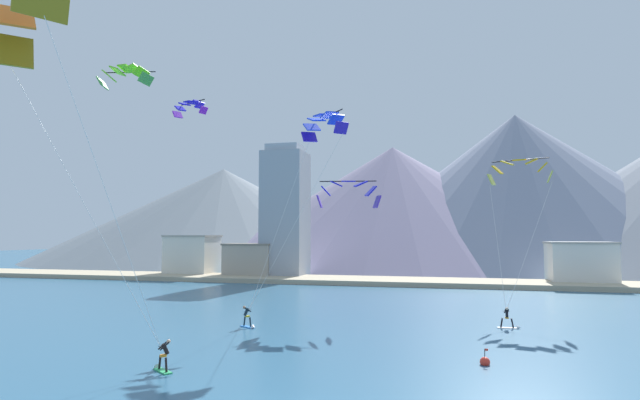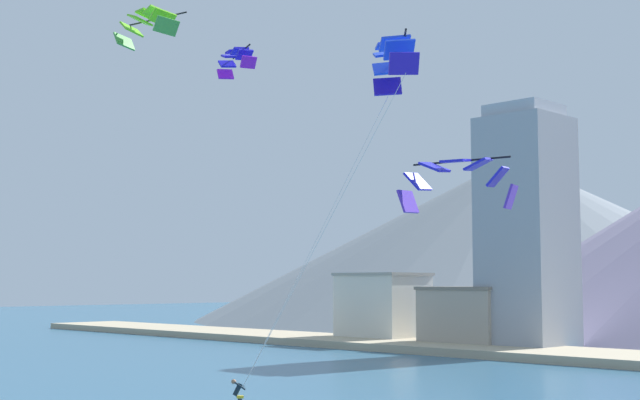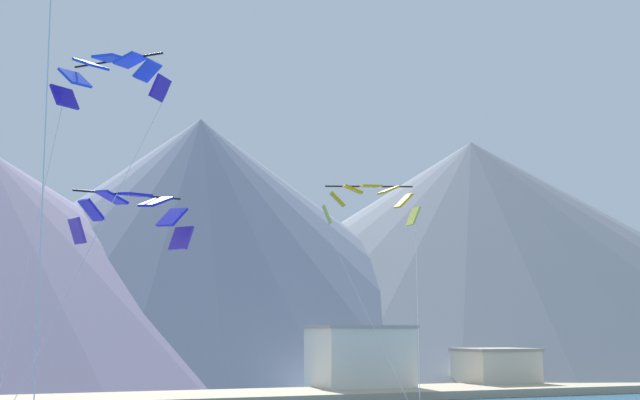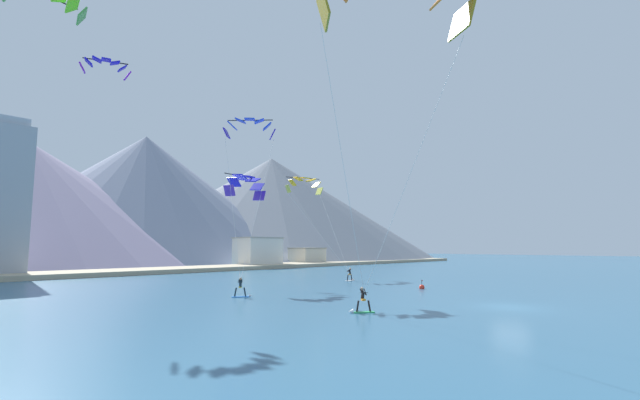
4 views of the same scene
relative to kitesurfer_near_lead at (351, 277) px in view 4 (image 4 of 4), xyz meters
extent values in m
plane|color=#2D5B7A|center=(-10.02, -23.38, -0.50)|extent=(400.00, 400.00, 0.00)
cube|color=white|center=(-0.22, 0.00, -0.46)|extent=(1.47, 0.53, 0.07)
cylinder|color=black|center=(-0.61, -0.03, -0.07)|extent=(0.25, 0.13, 0.72)
cylinder|color=black|center=(0.18, 0.02, -0.07)|extent=(0.25, 0.13, 0.72)
cube|color=orange|center=(-0.22, 0.00, 0.32)|extent=(0.25, 0.32, 0.12)
cylinder|color=black|center=(-0.21, -0.05, 0.65)|extent=(0.23, 0.33, 0.60)
cylinder|color=black|center=(-0.34, 0.04, 0.82)|extent=(0.11, 0.52, 0.40)
cylinder|color=black|center=(-0.10, 0.06, 0.82)|extent=(0.11, 0.52, 0.40)
cylinder|color=black|center=(-0.23, 0.23, 0.79)|extent=(0.52, 0.07, 0.03)
sphere|color=beige|center=(-0.21, -0.12, 1.04)|extent=(0.22, 0.22, 0.22)
cone|color=white|center=(0.65, 0.06, -0.40)|extent=(0.32, 0.38, 0.36)
cube|color=#337FDB|center=(-19.95, -4.45, -0.46)|extent=(1.45, 1.15, 0.07)
cylinder|color=#14232D|center=(-20.29, -4.23, -0.06)|extent=(0.28, 0.24, 0.75)
cylinder|color=#14232D|center=(-19.62, -4.66, -0.06)|extent=(0.28, 0.24, 0.75)
cube|color=yellow|center=(-19.95, -4.45, 0.36)|extent=(0.37, 0.39, 0.12)
cylinder|color=#14232D|center=(-20.02, -4.55, 0.70)|extent=(0.44, 0.52, 0.64)
cylinder|color=#14232D|center=(-20.07, -4.40, 0.88)|extent=(0.37, 0.50, 0.41)
cylinder|color=#14232D|center=(-19.86, -4.53, 0.88)|extent=(0.37, 0.50, 0.41)
cylinder|color=black|center=(-19.87, -4.31, 0.85)|extent=(0.45, 0.31, 0.03)
sphere|color=#9E7051|center=(-20.12, -4.70, 1.07)|extent=(0.23, 0.23, 0.23)
cone|color=white|center=(-19.22, -4.92, -0.40)|extent=(0.45, 0.47, 0.36)
cube|color=#33B266|center=(-19.35, -17.50, -0.46)|extent=(1.43, 1.18, 0.07)
cylinder|color=black|center=(-19.03, -17.72, -0.06)|extent=(0.27, 0.24, 0.73)
cylinder|color=black|center=(-19.68, -17.27, -0.06)|extent=(0.27, 0.24, 0.73)
cube|color=orange|center=(-19.35, -17.50, 0.34)|extent=(0.37, 0.39, 0.12)
cylinder|color=black|center=(-19.29, -17.40, 0.67)|extent=(0.44, 0.49, 0.62)
cylinder|color=black|center=(-19.24, -17.55, 0.84)|extent=(0.37, 0.48, 0.40)
cylinder|color=black|center=(-19.44, -17.42, 0.84)|extent=(0.37, 0.48, 0.40)
cylinder|color=black|center=(-19.45, -17.64, 0.82)|extent=(0.45, 0.32, 0.03)
sphere|color=beige|center=(-19.19, -17.26, 1.04)|extent=(0.22, 0.22, 0.22)
cone|color=white|center=(-20.07, -17.00, -0.40)|extent=(0.45, 0.47, 0.36)
cube|color=#C1C746|center=(-0.07, 12.03, 12.41)|extent=(0.98, 1.35, 1.21)
cube|color=#EFB20C|center=(0.52, 11.77, 13.36)|extent=(1.31, 1.45, 1.04)
cube|color=#EFB20C|center=(1.44, 11.47, 14.00)|extent=(1.48, 1.51, 0.71)
cube|color=#EFB20C|center=(2.54, 11.18, 14.23)|extent=(1.48, 1.54, 0.26)
cube|color=#EFB20C|center=(3.64, 10.93, 14.00)|extent=(1.38, 1.52, 0.71)
cube|color=#EFB20C|center=(4.59, 10.77, 13.36)|extent=(1.11, 1.47, 1.04)
cube|color=#C1C746|center=(5.24, 10.73, 12.41)|extent=(0.73, 1.39, 1.21)
cylinder|color=black|center=(2.67, 11.73, 14.30)|extent=(5.20, 2.01, 0.10)
cylinder|color=silver|center=(-0.22, 6.18, 6.32)|extent=(0.04, 11.93, 11.08)
cylinder|color=silver|center=(2.59, 5.49, 6.32)|extent=(5.68, 10.55, 11.08)
cube|color=#2918B1|center=(-16.94, 2.86, 15.90)|extent=(1.47, 1.34, 1.09)
cube|color=blue|center=(-16.57, 2.39, 16.71)|extent=(1.66, 1.56, 0.95)
cube|color=blue|center=(-15.96, 1.78, 17.26)|extent=(1.75, 1.72, 0.68)
cube|color=blue|center=(-15.22, 1.12, 17.44)|extent=(1.74, 1.78, 0.31)
cube|color=blue|center=(-14.45, 0.49, 17.26)|extent=(1.66, 1.79, 0.68)
cube|color=blue|center=(-13.75, -0.01, 16.71)|extent=(1.48, 1.71, 0.95)
cube|color=#2918B1|center=(-13.23, -0.30, 15.90)|extent=(1.22, 1.54, 1.09)
cylinder|color=black|center=(-14.81, 1.61, 17.53)|extent=(3.38, 3.75, 0.10)
cylinder|color=silver|center=(-18.45, -0.66, 8.13)|extent=(2.87, 7.37, 14.59)
cylinder|color=silver|center=(-16.47, -2.34, 8.13)|extent=(6.84, 3.99, 14.59)
cube|color=olive|center=(-20.33, -25.46, 16.37)|extent=(1.56, 2.13, 1.83)
cube|color=olive|center=(-26.64, -20.85, 16.37)|extent=(1.85, 1.93, 1.83)
cylinder|color=silver|center=(-19.80, -21.55, 8.16)|extent=(0.76, 7.88, 14.70)
cylinder|color=silver|center=(-23.07, -19.16, 8.16)|extent=(7.30, 3.11, 14.70)
cube|color=#532DB9|center=(-16.09, 3.40, 9.84)|extent=(0.75, 1.57, 1.24)
cube|color=#1F1ECA|center=(-15.48, 3.46, 10.84)|extent=(1.17, 1.67, 1.08)
cube|color=#1F1ECA|center=(-14.54, 3.65, 11.51)|extent=(1.46, 1.72, 0.75)
cube|color=#1F1ECA|center=(-13.43, 3.93, 11.75)|extent=(1.57, 1.74, 0.28)
cube|color=#1F1ECA|center=(-12.34, 4.28, 11.51)|extent=(1.57, 1.71, 0.75)
cube|color=#1F1ECA|center=(-11.45, 4.61, 10.84)|extent=(1.39, 1.63, 1.08)
cube|color=#532DB9|center=(-10.90, 4.89, 9.84)|extent=(1.04, 1.51, 1.24)
cylinder|color=black|center=(-13.61, 4.56, 11.82)|extent=(5.32, 0.99, 0.10)
cube|color=#6DD41D|center=(-33.01, -0.07, 22.39)|extent=(1.10, 1.51, 0.97)
cube|color=green|center=(-32.36, -0.24, 21.68)|extent=(0.94, 1.50, 1.09)
cube|color=purple|center=(-31.07, 3.47, 19.02)|extent=(0.82, 1.07, 0.78)
cube|color=#1914CC|center=(-30.66, 3.27, 19.58)|extent=(0.97, 1.13, 0.68)
cube|color=#1914CC|center=(-30.08, 3.06, 19.94)|extent=(1.03, 1.17, 0.50)
cube|color=#1914CC|center=(-29.41, 2.85, 20.07)|extent=(0.99, 1.18, 0.25)
cube|color=#1914CC|center=(-28.73, 2.67, 19.94)|extent=(0.94, 1.17, 0.50)
cube|color=#1914CC|center=(-28.12, 2.55, 19.58)|extent=(0.81, 1.14, 0.68)
cube|color=purple|center=(-27.67, 2.50, 19.02)|extent=(0.61, 1.10, 0.78)
cylinder|color=black|center=(-29.29, 3.28, 20.13)|extent=(3.37, 1.54, 0.10)
sphere|color=red|center=(-2.70, -11.86, -0.34)|extent=(0.56, 0.56, 0.56)
cylinder|color=black|center=(-2.70, -11.86, 0.16)|extent=(0.04, 0.04, 0.44)
cube|color=red|center=(-2.61, -11.86, 0.34)|extent=(0.18, 0.01, 0.12)
cube|color=tan|center=(-10.02, 34.05, -0.15)|extent=(180.00, 10.00, 0.70)
cube|color=beige|center=(29.30, 38.40, 1.38)|extent=(6.88, 6.06, 3.76)
cube|color=gray|center=(29.30, 38.40, 3.41)|extent=(7.16, 6.30, 0.30)
cube|color=silver|center=(14.00, 37.61, 2.50)|extent=(8.52, 6.56, 5.98)
cube|color=#9D9992|center=(14.00, 37.61, 5.64)|extent=(8.86, 6.82, 0.30)
cube|color=#A8ADB9|center=(-31.00, 38.66, 21.39)|extent=(5.60, 5.60, 1.20)
cone|color=slate|center=(58.50, 88.27, 18.13)|extent=(118.30, 118.30, 37.26)
cone|color=gray|center=(-18.07, 90.34, 14.81)|extent=(99.97, 99.97, 30.60)
cone|color=gray|center=(13.08, 93.63, 18.64)|extent=(100.90, 100.90, 38.28)
camera|label=1|loc=(-4.68, -41.58, 6.70)|focal=28.00mm
camera|label=2|loc=(12.73, -31.94, 5.70)|focal=50.00mm
camera|label=3|loc=(-21.22, -38.11, 5.38)|focal=50.00mm
camera|label=4|loc=(-41.91, -35.55, 3.85)|focal=24.00mm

